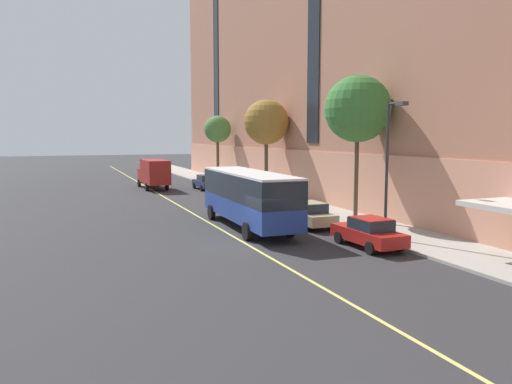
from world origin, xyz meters
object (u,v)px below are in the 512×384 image
Objects in this scene: street_tree_far_downtown at (218,130)px; street_tree_mid_block at (358,109)px; fire_hydrant at (243,190)px; box_truck at (154,172)px; city_bus at (248,196)px; parked_car_champagne_1 at (308,214)px; parked_car_red_4 at (369,233)px; street_tree_far_uptown at (266,122)px; parked_car_navy_2 at (206,182)px; parked_car_black_5 at (258,198)px; street_lamp at (390,156)px.

street_tree_mid_block is at bearing -90.00° from street_tree_far_downtown.
box_truck is at bearing 127.81° from fire_hydrant.
box_truck is 0.80× the size of street_tree_mid_block.
street_tree_far_downtown is (7.45, 30.13, 4.37)m from city_bus.
parked_car_champagne_1 is 1.04× the size of parked_car_red_4.
box_truck is 14.22m from street_tree_far_uptown.
street_tree_mid_block is at bearing -90.00° from street_tree_far_uptown.
street_tree_mid_block reaches higher than city_bus.
parked_car_champagne_1 is 23.21m from parked_car_navy_2.
street_tree_far_uptown is (3.68, 7.06, 6.11)m from parked_car_black_5.
box_truck is 11.26m from street_tree_far_downtown.
fire_hydrant is at bearing 83.83° from parked_car_champagne_1.
street_tree_mid_block is (7.45, -0.40, 5.34)m from city_bus.
parked_car_black_5 is (0.08, 8.60, -0.00)m from parked_car_champagne_1.
parked_car_navy_2 is 10.25m from street_tree_far_downtown.
street_tree_far_downtown reaches higher than box_truck.
parked_car_champagne_1 is 8.60m from parked_car_black_5.
street_lamp is at bearing -86.26° from parked_car_navy_2.
city_bus is 1.28× the size of street_tree_far_uptown.
street_tree_far_downtown is (3.73, 7.72, 5.62)m from parked_car_navy_2.
street_lamp is at bearing -92.89° from street_tree_far_downtown.
parked_car_red_4 is at bearing -118.04° from street_tree_mid_block.
parked_car_champagne_1 is 26.12m from box_truck.
fire_hydrant is at bearing 78.01° from parked_car_black_5.
parked_car_navy_2 is (0.03, 23.21, -0.00)m from parked_car_champagne_1.
street_lamp reaches higher than parked_car_red_4.
street_tree_mid_block is at bearing -80.72° from parked_car_navy_2.
fire_hydrant is at bearing 90.26° from street_lamp.
street_lamp is at bearing -77.45° from box_truck.
parked_car_navy_2 is at bearing 90.12° from parked_car_red_4.
city_bus is 2.44× the size of parked_car_black_5.
street_tree_mid_block is at bearing 5.98° from parked_car_champagne_1.
city_bus is at bearing -86.91° from box_truck.
parked_car_navy_2 is 29.70m from parked_car_red_4.
street_lamp is at bearing -82.62° from parked_car_black_5.
parked_car_black_5 is at bearing -99.36° from street_tree_far_downtown.
parked_car_black_5 is at bearing -89.82° from parked_car_navy_2.
street_tree_far_downtown is (3.76, 30.93, 5.62)m from parked_car_champagne_1.
parked_car_red_4 is (0.09, -6.49, -0.00)m from parked_car_champagne_1.
city_bus reaches higher than parked_car_red_4.
street_tree_far_uptown is (0.00, 15.27, -0.47)m from street_tree_mid_block.
street_tree_far_downtown reaches higher than fire_hydrant.
parked_car_black_5 is at bearing 64.25° from city_bus.
parked_car_black_5 is at bearing -117.53° from street_tree_far_uptown.
parked_car_navy_2 is at bearing 90.18° from parked_car_black_5.
parked_car_black_5 is at bearing 114.15° from street_tree_mid_block.
street_lamp is (6.94, -31.19, 2.79)m from box_truck.
parked_car_black_5 is 0.64× the size of street_lamp.
street_tree_far_uptown reaches higher than street_lamp.
street_tree_mid_block reaches higher than box_truck.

